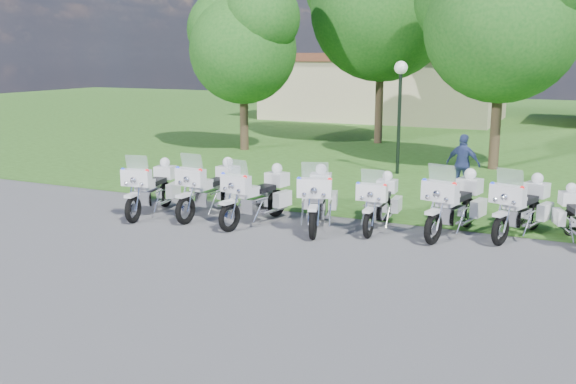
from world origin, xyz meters
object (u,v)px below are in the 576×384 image
at_px(motorcycle_0, 152,187).
at_px(motorcycle_5, 455,203).
at_px(motorcycle_1, 211,188).
at_px(motorcycle_2, 258,195).
at_px(lamp_post, 400,89).
at_px(motorcycle_6, 522,206).
at_px(motorcycle_3, 318,198).
at_px(bystander_c, 463,164).
at_px(motorcycle_4, 380,202).

height_order(motorcycle_0, motorcycle_5, motorcycle_5).
bearing_deg(motorcycle_1, motorcycle_2, 177.31).
relative_size(motorcycle_1, lamp_post, 0.66).
distance_m(motorcycle_1, motorcycle_6, 7.47).
xyz_separation_m(motorcycle_3, lamp_post, (-0.19, 7.58, 2.19)).
bearing_deg(motorcycle_2, motorcycle_0, 17.69).
bearing_deg(motorcycle_2, motorcycle_3, -159.80).
height_order(motorcycle_3, bystander_c, bystander_c).
height_order(motorcycle_0, lamp_post, lamp_post).
bearing_deg(motorcycle_0, motorcycle_2, 177.11).
height_order(motorcycle_0, motorcycle_4, motorcycle_0).
bearing_deg(motorcycle_4, motorcycle_2, 12.89).
bearing_deg(motorcycle_1, lamp_post, -105.82).
bearing_deg(motorcycle_5, motorcycle_3, 27.52).
xyz_separation_m(motorcycle_3, motorcycle_4, (1.34, 0.56, -0.07)).
relative_size(motorcycle_3, bystander_c, 1.40).
relative_size(motorcycle_6, lamp_post, 0.62).
distance_m(motorcycle_4, motorcycle_5, 1.72).
relative_size(motorcycle_1, motorcycle_3, 1.03).
relative_size(lamp_post, bystander_c, 2.17).
height_order(motorcycle_2, lamp_post, lamp_post).
xyz_separation_m(motorcycle_1, motorcycle_4, (4.26, 0.63, -0.07)).
height_order(motorcycle_3, motorcycle_5, motorcycle_5).
xyz_separation_m(motorcycle_0, motorcycle_4, (5.71, 1.11, -0.05)).
xyz_separation_m(motorcycle_0, motorcycle_5, (7.41, 1.33, 0.04)).
bearing_deg(lamp_post, motorcycle_1, -109.66).
relative_size(motorcycle_1, motorcycle_4, 1.11).
relative_size(motorcycle_0, motorcycle_4, 1.07).
distance_m(motorcycle_3, lamp_post, 7.89).
relative_size(motorcycle_0, motorcycle_1, 0.96).
xyz_separation_m(motorcycle_4, lamp_post, (-1.53, 7.02, 2.26)).
height_order(motorcycle_4, motorcycle_6, motorcycle_6).
distance_m(motorcycle_1, bystander_c, 7.52).
relative_size(motorcycle_4, bystander_c, 1.29).
distance_m(motorcycle_4, bystander_c, 4.80).
distance_m(motorcycle_0, motorcycle_6, 8.99).
height_order(motorcycle_1, motorcycle_5, motorcycle_5).
distance_m(motorcycle_0, motorcycle_1, 1.53).
relative_size(motorcycle_0, motorcycle_5, 0.96).
xyz_separation_m(motorcycle_1, motorcycle_5, (5.96, 0.85, 0.01)).
relative_size(motorcycle_0, motorcycle_6, 1.02).
distance_m(motorcycle_3, bystander_c, 5.77).
relative_size(motorcycle_2, bystander_c, 1.39).
bearing_deg(motorcycle_6, lamp_post, -35.87).
relative_size(motorcycle_5, bystander_c, 1.44).
distance_m(motorcycle_5, motorcycle_6, 1.47).
height_order(motorcycle_1, lamp_post, lamp_post).
xyz_separation_m(motorcycle_3, bystander_c, (2.42, 5.23, 0.17)).
xyz_separation_m(motorcycle_4, motorcycle_5, (1.70, 0.22, 0.08)).
height_order(motorcycle_6, bystander_c, bystander_c).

